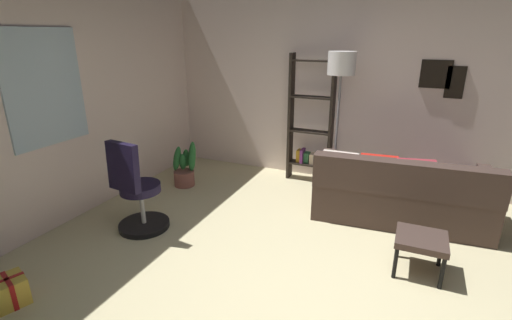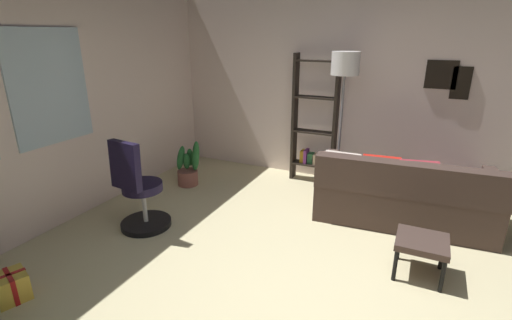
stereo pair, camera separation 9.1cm
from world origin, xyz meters
name	(u,v)px [view 1 (the left image)]	position (x,y,z in m)	size (l,w,h in m)	color
ground_plane	(323,305)	(0.00, 0.00, -0.05)	(5.48, 6.16, 0.10)	beige
wall_back_with_windows	(30,103)	(-0.02, 3.13, 1.41)	(5.48, 0.12, 2.82)	silver
wall_right_with_frames	(379,86)	(2.79, 0.00, 1.41)	(0.12, 6.16, 2.82)	silver
couch	(409,191)	(1.92, -0.54, 0.30)	(1.73, 1.98, 0.82)	#41312A
footstool	(421,242)	(0.73, -0.69, 0.31)	(0.42, 0.44, 0.37)	#41312A
gift_box_gold	(10,291)	(-1.05, 2.33, 0.11)	(0.31, 0.32, 0.24)	gold
office_chair	(137,196)	(0.32, 2.17, 0.41)	(0.56, 0.56, 1.05)	black
bookshelf	(311,127)	(2.52, 0.85, 0.82)	(0.18, 0.64, 1.84)	black
floor_lamp	(341,75)	(2.17, 0.41, 1.59)	(0.34, 0.34, 1.88)	slate
potted_plant	(185,169)	(1.62, 2.43, 0.24)	(0.39, 0.38, 0.66)	#8A5148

